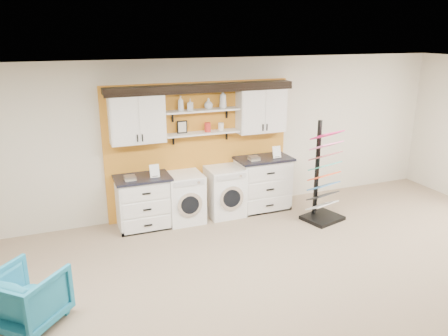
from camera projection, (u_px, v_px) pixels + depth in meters
name	position (u px, v px, depth m)	size (l,w,h in m)	color
ceiling	(336.00, 82.00, 3.90)	(10.00, 10.00, 0.00)	white
wall_back	(199.00, 138.00, 7.87)	(10.00, 10.00, 0.00)	beige
accent_panel	(200.00, 149.00, 7.90)	(3.40, 0.07, 2.40)	orange
upper_cabinet_left	(137.00, 118.00, 7.15)	(0.90, 0.35, 0.84)	white
upper_cabinet_right	(261.00, 109.00, 7.93)	(0.90, 0.35, 0.84)	white
shelf_lower	(202.00, 133.00, 7.65)	(1.32, 0.28, 0.03)	white
shelf_upper	(202.00, 110.00, 7.53)	(1.32, 0.28, 0.03)	white
crown_molding	(201.00, 87.00, 7.42)	(3.30, 0.41, 0.13)	black
picture_frame	(182.00, 127.00, 7.53)	(0.18, 0.02, 0.22)	black
canister_red	(208.00, 127.00, 7.66)	(0.11, 0.11, 0.16)	red
canister_cream	(221.00, 127.00, 7.75)	(0.10, 0.10, 0.14)	silver
base_cabinet_left	(143.00, 202.00, 7.44)	(0.93, 0.66, 0.91)	white
base_cabinet_right	(263.00, 183.00, 8.21)	(1.03, 0.66, 1.01)	white
washer	(184.00, 197.00, 7.69)	(0.62, 0.71, 0.87)	white
dryer	(225.00, 191.00, 7.96)	(0.64, 0.71, 0.89)	white
sample_rack	(323.00, 190.00, 7.70)	(0.77, 0.69, 1.78)	black
armchair	(27.00, 297.00, 4.97)	(0.72, 0.75, 0.68)	teal
soap_bottle_a	(181.00, 103.00, 7.36)	(0.10, 0.10, 0.26)	silver
soap_bottle_b	(190.00, 105.00, 7.43)	(0.09, 0.09, 0.19)	silver
soap_bottle_c	(208.00, 104.00, 7.54)	(0.15, 0.15, 0.19)	silver
soap_bottle_d	(223.00, 99.00, 7.61)	(0.13, 0.13, 0.33)	silver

